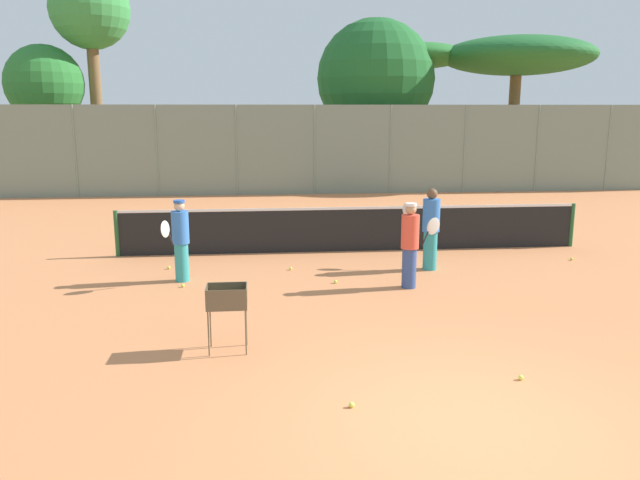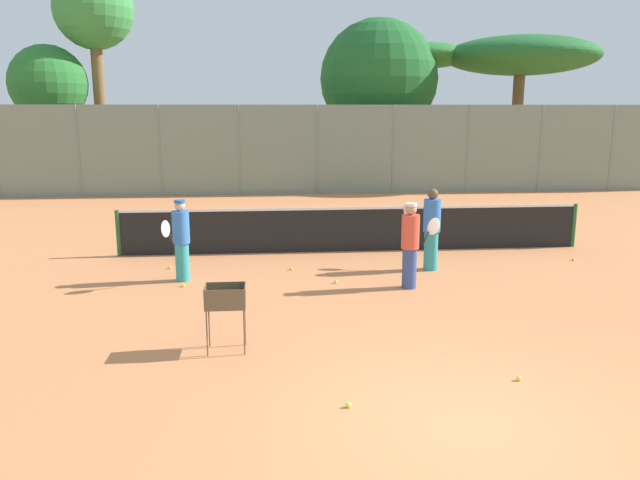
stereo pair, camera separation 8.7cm
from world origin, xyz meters
name	(u,v)px [view 2 (the right image)]	position (x,y,z in m)	size (l,w,h in m)	color
ground_plane	(464,426)	(0.00, 0.00, 0.00)	(80.00, 80.00, 0.00)	#D37F4C
tennis_net	(353,228)	(0.00, 8.47, 0.56)	(11.06, 0.10, 1.07)	#26592D
back_fence	(317,150)	(0.00, 18.66, 1.75)	(30.49, 0.08, 3.50)	gray
tree_0	(94,13)	(-9.06, 22.15, 7.24)	(3.29, 3.29, 9.06)	brown
tree_1	(521,57)	(9.30, 21.67, 5.58)	(6.75, 6.75, 6.47)	brown
tree_2	(379,79)	(3.02, 21.97, 4.62)	(5.17, 5.17, 7.22)	brown
tree_3	(421,57)	(5.15, 23.02, 5.67)	(4.59, 4.59, 6.28)	brown
tree_4	(48,85)	(-11.02, 21.73, 4.32)	(3.20, 3.20, 5.96)	brown
player_white_outfit	(431,228)	(1.37, 6.59, 0.89)	(0.74, 0.68, 1.73)	teal
player_red_cap	(411,244)	(0.63, 5.28, 0.85)	(0.85, 0.43, 1.63)	#334C8C
player_yellow_shirt	(181,239)	(-3.75, 6.16, 0.84)	(0.48, 0.83, 1.62)	teal
ball_cart	(225,302)	(-2.68, 2.41, 0.72)	(0.56, 0.41, 0.95)	brown
tennis_ball_0	(519,378)	(1.05, 1.06, 0.03)	(0.07, 0.07, 0.07)	#D1E54C
tennis_ball_1	(183,285)	(-3.69, 5.72, 0.03)	(0.07, 0.07, 0.07)	#D1E54C
tennis_ball_2	(348,405)	(-1.19, 0.54, 0.03)	(0.07, 0.07, 0.07)	#D1E54C
tennis_ball_3	(170,267)	(-4.15, 7.14, 0.03)	(0.07, 0.07, 0.07)	#D1E54C
tennis_ball_5	(336,282)	(-0.74, 5.70, 0.03)	(0.07, 0.07, 0.07)	#D1E54C
tennis_ball_6	(291,269)	(-1.56, 6.80, 0.03)	(0.07, 0.07, 0.07)	#D1E54C
tennis_ball_7	(573,259)	(4.80, 7.06, 0.03)	(0.07, 0.07, 0.07)	#D1E54C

